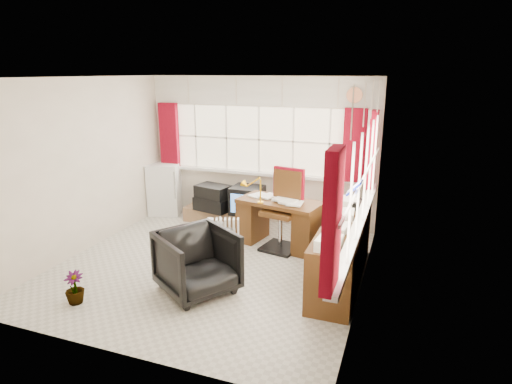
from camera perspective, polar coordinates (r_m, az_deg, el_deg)
ground at (r=5.97m, az=-6.04°, el=-9.79°), size 4.00×4.00×0.00m
room_walls at (r=5.49m, az=-6.49°, el=4.47°), size 4.00×4.00×4.00m
window_back at (r=7.36m, az=0.33°, el=3.06°), size 3.70×0.12×3.60m
window_right at (r=5.11m, az=13.70°, el=-3.21°), size 0.12×3.70×3.60m
curtains at (r=6.04m, az=5.39°, el=5.10°), size 3.83×3.83×1.15m
overhead_cabinets at (r=5.98m, az=6.25°, el=12.65°), size 3.98×3.98×0.48m
desk at (r=6.48m, az=3.17°, el=-3.81°), size 1.34×0.85×0.75m
desk_lamp at (r=6.18m, az=0.60°, el=0.89°), size 0.15×0.13×0.38m
task_chair at (r=6.36m, az=3.86°, el=-1.91°), size 0.59×0.62×1.20m
office_chair at (r=5.20m, az=-7.84°, el=-9.25°), size 1.15×1.14×0.76m
radiator at (r=6.08m, az=-4.07°, el=-6.74°), size 0.43×0.29×0.60m
credenza at (r=5.52m, az=11.34°, el=-7.78°), size 0.50×2.00×0.85m
file_tray at (r=6.05m, az=13.88°, el=-1.64°), size 0.28×0.34×0.11m
tv_bench at (r=7.58m, az=-4.17°, el=-3.04°), size 1.40×0.50×0.25m
crt_tv at (r=7.18m, az=-1.18°, el=-1.09°), size 0.52×0.49×0.46m
hifi_stack at (r=7.40m, az=-5.72°, el=-0.82°), size 0.69×0.52×0.44m
mini_fridge at (r=8.11m, az=-11.98°, el=0.47°), size 0.69×0.69×0.94m
spray_bottle_a at (r=6.92m, az=-4.79°, el=-4.61°), size 0.15×0.15×0.33m
spray_bottle_b at (r=6.85m, az=0.09°, el=-5.39°), size 0.09×0.09×0.19m
flower_vase at (r=5.41m, az=-23.05°, el=-11.66°), size 0.27×0.27×0.38m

